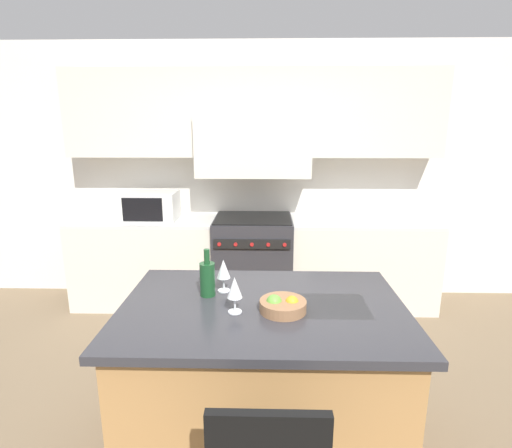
% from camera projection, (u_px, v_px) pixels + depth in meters
% --- Properties ---
extents(ground_plane, '(10.00, 10.00, 0.00)m').
position_uv_depth(ground_plane, '(243.00, 439.00, 2.44)').
color(ground_plane, '#7A664C').
extents(back_cabinetry, '(10.00, 0.46, 2.70)m').
position_uv_depth(back_cabinetry, '(254.00, 151.00, 4.17)').
color(back_cabinetry, silver).
rests_on(back_cabinetry, ground_plane).
extents(back_counter, '(3.72, 0.62, 0.92)m').
position_uv_depth(back_counter, '(253.00, 262.00, 4.21)').
color(back_counter, silver).
rests_on(back_counter, ground_plane).
extents(range_stove, '(0.79, 0.70, 0.95)m').
position_uv_depth(range_stove, '(253.00, 261.00, 4.18)').
color(range_stove, '#2D2D33').
rests_on(range_stove, ground_plane).
extents(microwave, '(0.51, 0.38, 0.28)m').
position_uv_depth(microwave, '(152.00, 206.00, 4.08)').
color(microwave, silver).
rests_on(microwave, back_counter).
extents(kitchen_island, '(1.56, 1.05, 0.91)m').
position_uv_depth(kitchen_island, '(263.00, 377.00, 2.29)').
color(kitchen_island, '#B7844C').
rests_on(kitchen_island, ground_plane).
extents(wine_bottle, '(0.09, 0.09, 0.28)m').
position_uv_depth(wine_bottle, '(207.00, 278.00, 2.28)').
color(wine_bottle, '#194723').
rests_on(wine_bottle, kitchen_island).
extents(wine_glass_near, '(0.08, 0.08, 0.20)m').
position_uv_depth(wine_glass_near, '(235.00, 289.00, 2.07)').
color(wine_glass_near, white).
rests_on(wine_glass_near, kitchen_island).
extents(wine_glass_far, '(0.08, 0.08, 0.20)m').
position_uv_depth(wine_glass_far, '(223.00, 270.00, 2.34)').
color(wine_glass_far, white).
rests_on(wine_glass_far, kitchen_island).
extents(fruit_bowl, '(0.25, 0.25, 0.09)m').
position_uv_depth(fruit_bowl, '(282.00, 305.00, 2.10)').
color(fruit_bowl, '#996B47').
rests_on(fruit_bowl, kitchen_island).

